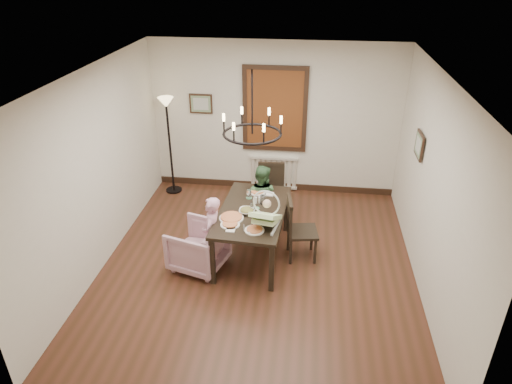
% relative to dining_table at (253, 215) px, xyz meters
% --- Properties ---
extents(room_shell, '(4.51, 5.00, 2.81)m').
position_rel_dining_table_xyz_m(room_shell, '(0.11, 0.11, 0.71)').
color(room_shell, '#4F291B').
rests_on(room_shell, ground).
extents(dining_table, '(1.03, 1.72, 0.78)m').
position_rel_dining_table_xyz_m(dining_table, '(0.00, 0.00, 0.00)').
color(dining_table, black).
rests_on(dining_table, room_shell).
extents(chair_far, '(0.46, 0.46, 1.01)m').
position_rel_dining_table_xyz_m(chair_far, '(0.16, 1.03, -0.19)').
color(chair_far, black).
rests_on(chair_far, room_shell).
extents(chair_right, '(0.50, 0.50, 1.00)m').
position_rel_dining_table_xyz_m(chair_right, '(0.73, 0.04, -0.20)').
color(chair_right, black).
rests_on(chair_right, room_shell).
extents(armchair, '(0.91, 0.90, 0.67)m').
position_rel_dining_table_xyz_m(armchair, '(-0.74, -0.39, -0.36)').
color(armchair, '#C496A2').
rests_on(armchair, room_shell).
extents(elderly_woman, '(0.25, 0.36, 0.94)m').
position_rel_dining_table_xyz_m(elderly_woman, '(-0.53, -0.38, -0.22)').
color(elderly_woman, '#CF92A9').
rests_on(elderly_woman, room_shell).
extents(seated_man, '(0.55, 0.47, 0.96)m').
position_rel_dining_table_xyz_m(seated_man, '(0.04, 0.71, -0.21)').
color(seated_man, '#3C653C').
rests_on(seated_man, room_shell).
extents(baby_bouncer, '(0.49, 0.61, 0.36)m').
position_rel_dining_table_xyz_m(baby_bouncer, '(0.23, -0.41, 0.26)').
color(baby_bouncer, '#CEEDA4').
rests_on(baby_bouncer, dining_table).
extents(salad_bowl, '(0.27, 0.27, 0.07)m').
position_rel_dining_table_xyz_m(salad_bowl, '(-0.07, -0.10, 0.12)').
color(salad_bowl, white).
rests_on(salad_bowl, dining_table).
extents(pizza_platter, '(0.34, 0.34, 0.04)m').
position_rel_dining_table_xyz_m(pizza_platter, '(-0.26, -0.28, 0.11)').
color(pizza_platter, tan).
rests_on(pizza_platter, dining_table).
extents(drinking_glass, '(0.07, 0.07, 0.14)m').
position_rel_dining_table_xyz_m(drinking_glass, '(0.01, -0.06, 0.15)').
color(drinking_glass, silver).
rests_on(drinking_glass, dining_table).
extents(window_blinds, '(1.00, 0.03, 1.40)m').
position_rel_dining_table_xyz_m(window_blinds, '(0.11, 2.20, 0.91)').
color(window_blinds, brown).
rests_on(window_blinds, room_shell).
extents(radiator, '(0.92, 0.12, 0.62)m').
position_rel_dining_table_xyz_m(radiator, '(0.11, 2.22, -0.34)').
color(radiator, silver).
rests_on(radiator, room_shell).
extents(picture_back, '(0.42, 0.03, 0.36)m').
position_rel_dining_table_xyz_m(picture_back, '(-1.24, 2.21, 0.96)').
color(picture_back, black).
rests_on(picture_back, room_shell).
extents(picture_right, '(0.03, 0.42, 0.36)m').
position_rel_dining_table_xyz_m(picture_right, '(2.32, 0.64, 0.96)').
color(picture_right, black).
rests_on(picture_right, room_shell).
extents(floor_lamp, '(0.30, 0.30, 1.80)m').
position_rel_dining_table_xyz_m(floor_lamp, '(-1.79, 1.89, 0.21)').
color(floor_lamp, black).
rests_on(floor_lamp, room_shell).
extents(chandelier, '(0.80, 0.80, 0.04)m').
position_rel_dining_table_xyz_m(chandelier, '(0.00, -0.00, 1.26)').
color(chandelier, black).
rests_on(chandelier, room_shell).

